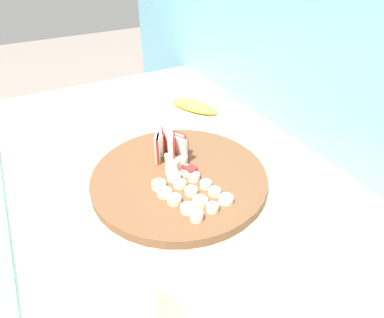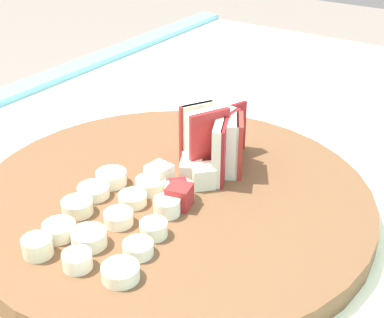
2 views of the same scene
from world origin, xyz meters
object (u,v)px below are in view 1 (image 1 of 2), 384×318
at_px(banana_peel, 195,106).
at_px(apple_wedge_fan, 170,146).
at_px(cutting_board, 179,178).
at_px(apple_dice_pile, 178,166).
at_px(banana_slice_rows, 189,191).

bearing_deg(banana_peel, apple_wedge_fan, -39.76).
bearing_deg(cutting_board, apple_wedge_fan, 170.28).
distance_m(apple_dice_pile, banana_slice_rows, 0.08).
height_order(cutting_board, banana_peel, banana_peel).
height_order(apple_wedge_fan, banana_slice_rows, apple_wedge_fan).
bearing_deg(apple_wedge_fan, banana_slice_rows, -9.70).
bearing_deg(apple_dice_pile, cutting_board, -18.05).
distance_m(apple_wedge_fan, apple_dice_pile, 0.06).
height_order(apple_dice_pile, banana_peel, apple_dice_pile).
bearing_deg(apple_dice_pile, apple_wedge_fan, 172.45).
bearing_deg(apple_dice_pile, banana_peel, 145.02).
bearing_deg(apple_wedge_fan, cutting_board, -9.72).
height_order(apple_dice_pile, banana_slice_rows, apple_dice_pile).
bearing_deg(banana_slice_rows, apple_wedge_fan, 170.30).
bearing_deg(apple_wedge_fan, apple_dice_pile, -7.55).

